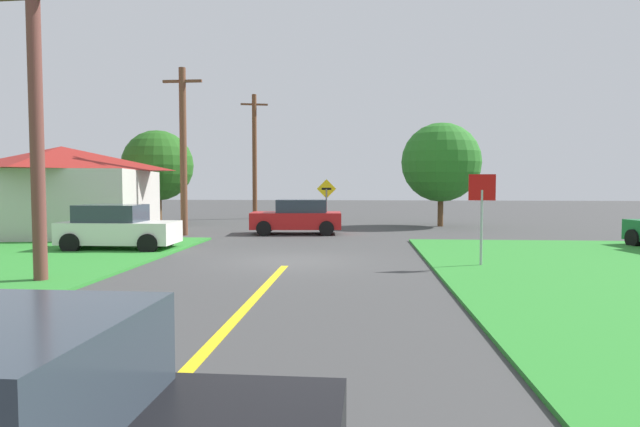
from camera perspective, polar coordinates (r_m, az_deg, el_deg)
ground_plane at (r=16.31m, az=-3.30°, el=-5.11°), size 120.00×120.00×0.00m
lane_stripe_center at (r=8.61m, az=-10.67°, el=-12.71°), size 0.20×14.00×0.01m
stop_sign at (r=15.53m, az=16.94°, el=1.16°), size 0.73×0.11×2.62m
car_approaching_junction at (r=24.98m, az=-2.42°, el=-0.36°), size 4.31×2.31×1.62m
parked_car_near_building at (r=20.09m, az=-20.86°, el=-1.45°), size 3.99×1.94×1.62m
utility_pole_near at (r=14.24m, az=-28.09°, el=8.37°), size 1.80×0.31×7.25m
utility_pole_mid at (r=25.08m, az=-14.43°, el=6.63°), size 1.80×0.31×7.58m
utility_pole_far at (r=36.19m, az=-7.02°, el=6.21°), size 1.78×0.54×8.32m
direction_sign at (r=24.92m, az=0.70°, el=1.46°), size 0.90×0.12×2.57m
oak_tree_left at (r=30.15m, az=12.83°, el=5.36°), size 4.34×4.34×5.71m
pine_tree_center at (r=32.38m, az=-16.98°, el=4.92°), size 4.07×4.07×5.45m
barn at (r=27.28m, az=-25.86°, el=2.21°), size 8.55×8.75×4.07m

